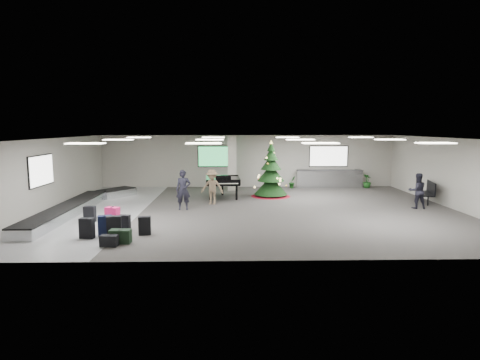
{
  "coord_description": "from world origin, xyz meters",
  "views": [
    {
      "loc": [
        -1.1,
        -17.72,
        3.68
      ],
      "look_at": [
        -0.64,
        1.0,
        1.21
      ],
      "focal_mm": 30.0,
      "sensor_mm": 36.0,
      "label": 1
    }
  ],
  "objects_px": {
    "pink_suitcase": "(113,218)",
    "grand_piano": "(223,181)",
    "christmas_tree": "(271,177)",
    "potted_plant_right": "(367,181)",
    "bench": "(428,191)",
    "potted_plant_left": "(292,182)",
    "traveler_a": "(183,190)",
    "traveler_b": "(212,187)",
    "service_counter": "(329,178)",
    "baggage_carousel": "(79,206)",
    "traveler_bench": "(417,191)"
  },
  "relations": [
    {
      "from": "grand_piano",
      "to": "potted_plant_right",
      "type": "relative_size",
      "value": 2.72
    },
    {
      "from": "bench",
      "to": "traveler_a",
      "type": "bearing_deg",
      "value": -159.36
    },
    {
      "from": "bench",
      "to": "potted_plant_right",
      "type": "height_order",
      "value": "bench"
    },
    {
      "from": "christmas_tree",
      "to": "grand_piano",
      "type": "height_order",
      "value": "christmas_tree"
    },
    {
      "from": "traveler_b",
      "to": "pink_suitcase",
      "type": "bearing_deg",
      "value": -116.07
    },
    {
      "from": "baggage_carousel",
      "to": "potted_plant_left",
      "type": "bearing_deg",
      "value": 31.58
    },
    {
      "from": "baggage_carousel",
      "to": "traveler_bench",
      "type": "height_order",
      "value": "traveler_bench"
    },
    {
      "from": "christmas_tree",
      "to": "potted_plant_right",
      "type": "bearing_deg",
      "value": 24.69
    },
    {
      "from": "potted_plant_left",
      "to": "service_counter",
      "type": "bearing_deg",
      "value": 6.56
    },
    {
      "from": "traveler_bench",
      "to": "potted_plant_right",
      "type": "height_order",
      "value": "traveler_bench"
    },
    {
      "from": "bench",
      "to": "traveler_a",
      "type": "distance_m",
      "value": 11.81
    },
    {
      "from": "baggage_carousel",
      "to": "bench",
      "type": "distance_m",
      "value": 16.43
    },
    {
      "from": "christmas_tree",
      "to": "traveler_bench",
      "type": "xyz_separation_m",
      "value": [
        6.34,
        -3.4,
        -0.22
      ]
    },
    {
      "from": "grand_piano",
      "to": "traveler_b",
      "type": "height_order",
      "value": "traveler_b"
    },
    {
      "from": "potted_plant_left",
      "to": "pink_suitcase",
      "type": "bearing_deg",
      "value": -130.26
    },
    {
      "from": "pink_suitcase",
      "to": "traveler_bench",
      "type": "height_order",
      "value": "traveler_bench"
    },
    {
      "from": "pink_suitcase",
      "to": "potted_plant_right",
      "type": "relative_size",
      "value": 0.95
    },
    {
      "from": "traveler_b",
      "to": "potted_plant_right",
      "type": "distance_m",
      "value": 10.5
    },
    {
      "from": "pink_suitcase",
      "to": "potted_plant_left",
      "type": "bearing_deg",
      "value": 69.0
    },
    {
      "from": "service_counter",
      "to": "traveler_b",
      "type": "height_order",
      "value": "traveler_b"
    },
    {
      "from": "grand_piano",
      "to": "traveler_b",
      "type": "relative_size",
      "value": 1.37
    },
    {
      "from": "service_counter",
      "to": "potted_plant_right",
      "type": "bearing_deg",
      "value": -8.64
    },
    {
      "from": "grand_piano",
      "to": "traveler_bench",
      "type": "xyz_separation_m",
      "value": [
        8.9,
        -3.02,
        -0.09
      ]
    },
    {
      "from": "baggage_carousel",
      "to": "potted_plant_left",
      "type": "relative_size",
      "value": 13.13
    },
    {
      "from": "christmas_tree",
      "to": "bench",
      "type": "relative_size",
      "value": 1.71
    },
    {
      "from": "pink_suitcase",
      "to": "grand_piano",
      "type": "bearing_deg",
      "value": 77.14
    },
    {
      "from": "bench",
      "to": "traveler_b",
      "type": "bearing_deg",
      "value": -165.48
    },
    {
      "from": "christmas_tree",
      "to": "traveler_a",
      "type": "bearing_deg",
      "value": -141.47
    },
    {
      "from": "baggage_carousel",
      "to": "potted_plant_right",
      "type": "bearing_deg",
      "value": 22.95
    },
    {
      "from": "service_counter",
      "to": "bench",
      "type": "xyz_separation_m",
      "value": [
        3.53,
        -5.3,
        0.05
      ]
    },
    {
      "from": "baggage_carousel",
      "to": "traveler_bench",
      "type": "bearing_deg",
      "value": 0.55
    },
    {
      "from": "service_counter",
      "to": "traveler_a",
      "type": "relative_size",
      "value": 2.26
    },
    {
      "from": "pink_suitcase",
      "to": "potted_plant_left",
      "type": "height_order",
      "value": "pink_suitcase"
    },
    {
      "from": "christmas_tree",
      "to": "potted_plant_right",
      "type": "height_order",
      "value": "christmas_tree"
    },
    {
      "from": "grand_piano",
      "to": "potted_plant_left",
      "type": "xyz_separation_m",
      "value": [
        4.17,
        3.3,
        -0.53
      ]
    },
    {
      "from": "traveler_b",
      "to": "service_counter",
      "type": "bearing_deg",
      "value": 48.73
    },
    {
      "from": "christmas_tree",
      "to": "potted_plant_left",
      "type": "xyz_separation_m",
      "value": [
        1.61,
        2.92,
        -0.66
      ]
    },
    {
      "from": "baggage_carousel",
      "to": "pink_suitcase",
      "type": "bearing_deg",
      "value": -52.3
    },
    {
      "from": "service_counter",
      "to": "traveler_b",
      "type": "bearing_deg",
      "value": -142.63
    },
    {
      "from": "baggage_carousel",
      "to": "traveler_a",
      "type": "distance_m",
      "value": 4.68
    },
    {
      "from": "bench",
      "to": "potted_plant_left",
      "type": "relative_size",
      "value": 2.39
    },
    {
      "from": "service_counter",
      "to": "traveler_bench",
      "type": "xyz_separation_m",
      "value": [
        2.41,
        -6.59,
        0.26
      ]
    },
    {
      "from": "bench",
      "to": "service_counter",
      "type": "bearing_deg",
      "value": 138.0
    },
    {
      "from": "service_counter",
      "to": "potted_plant_right",
      "type": "height_order",
      "value": "service_counter"
    },
    {
      "from": "grand_piano",
      "to": "pink_suitcase",
      "type": "bearing_deg",
      "value": -125.09
    },
    {
      "from": "christmas_tree",
      "to": "grand_piano",
      "type": "relative_size",
      "value": 1.32
    },
    {
      "from": "traveler_bench",
      "to": "potted_plant_left",
      "type": "bearing_deg",
      "value": -50.68
    },
    {
      "from": "potted_plant_right",
      "to": "traveler_bench",
      "type": "bearing_deg",
      "value": -88.57
    },
    {
      "from": "pink_suitcase",
      "to": "potted_plant_left",
      "type": "distance_m",
      "value": 12.55
    },
    {
      "from": "traveler_bench",
      "to": "grand_piano",
      "type": "bearing_deg",
      "value": -16.28
    }
  ]
}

